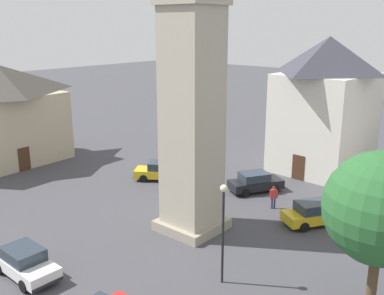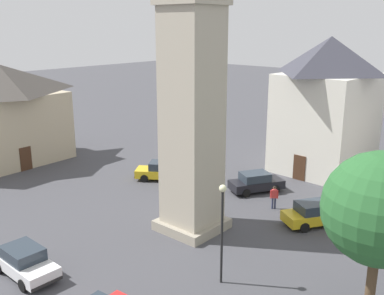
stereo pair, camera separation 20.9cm
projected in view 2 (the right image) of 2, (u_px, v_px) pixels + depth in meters
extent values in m
plane|color=#424247|center=(192.00, 228.00, 28.21)|extent=(200.00, 200.00, 0.00)
cube|color=gray|center=(192.00, 224.00, 28.13)|extent=(3.61, 3.61, 0.60)
cube|color=#ADA38E|center=(192.00, 119.00, 26.34)|extent=(2.89, 2.89, 12.86)
cube|color=gold|center=(315.00, 216.00, 28.61)|extent=(3.62, 4.38, 0.64)
cube|color=#28333D|center=(314.00, 207.00, 28.40)|extent=(2.44, 2.61, 0.64)
cylinder|color=black|center=(325.00, 213.00, 29.76)|extent=(0.53, 0.66, 0.64)
cylinder|color=black|center=(339.00, 223.00, 28.28)|extent=(0.53, 0.66, 0.64)
cylinder|color=black|center=(292.00, 217.00, 29.08)|extent=(0.53, 0.66, 0.64)
cylinder|color=black|center=(304.00, 227.00, 27.60)|extent=(0.53, 0.66, 0.64)
cube|color=black|center=(342.00, 215.00, 29.22)|extent=(1.48, 0.99, 0.16)
cube|color=gold|center=(161.00, 173.00, 36.97)|extent=(4.34, 3.74, 0.64)
cube|color=#28333D|center=(163.00, 166.00, 36.79)|extent=(2.61, 2.48, 0.64)
cylinder|color=black|center=(144.00, 178.00, 36.41)|extent=(0.65, 0.55, 0.64)
cylinder|color=black|center=(148.00, 172.00, 37.94)|extent=(0.65, 0.55, 0.64)
cylinder|color=black|center=(174.00, 180.00, 36.14)|extent=(0.65, 0.55, 0.64)
cylinder|color=black|center=(177.00, 173.00, 37.68)|extent=(0.65, 0.55, 0.64)
cube|color=black|center=(137.00, 174.00, 37.25)|extent=(1.05, 1.44, 0.16)
cube|color=white|center=(25.00, 265.00, 22.77)|extent=(4.12, 1.76, 0.64)
cube|color=#28333D|center=(23.00, 253.00, 22.70)|extent=(2.12, 1.59, 0.64)
cylinder|color=black|center=(53.00, 272.00, 22.62)|extent=(0.64, 0.23, 0.64)
cylinder|color=black|center=(23.00, 285.00, 21.47)|extent=(0.64, 0.23, 0.64)
cylinder|color=black|center=(28.00, 256.00, 24.21)|extent=(0.64, 0.23, 0.64)
cylinder|color=black|center=(0.00, 267.00, 23.07)|extent=(0.64, 0.23, 0.64)
cube|color=black|center=(47.00, 284.00, 21.52)|extent=(0.14, 1.67, 0.16)
cube|color=black|center=(256.00, 184.00, 34.30)|extent=(3.51, 4.40, 0.64)
cube|color=#28333D|center=(255.00, 177.00, 34.09)|extent=(2.40, 2.60, 0.64)
cylinder|color=black|center=(266.00, 182.00, 35.49)|extent=(0.51, 0.66, 0.64)
cylinder|color=black|center=(276.00, 189.00, 34.03)|extent=(0.51, 0.66, 0.64)
cylinder|color=black|center=(237.00, 186.00, 34.72)|extent=(0.51, 0.66, 0.64)
cylinder|color=black|center=(246.00, 193.00, 33.26)|extent=(0.51, 0.66, 0.64)
cube|color=black|center=(279.00, 184.00, 34.99)|extent=(1.51, 0.93, 0.16)
cylinder|color=#2D3351|center=(272.00, 203.00, 31.13)|extent=(0.13, 0.13, 0.82)
cylinder|color=#2D3351|center=(275.00, 203.00, 31.12)|extent=(0.13, 0.13, 0.82)
cube|color=#D13838|center=(274.00, 194.00, 30.94)|extent=(0.42, 0.40, 0.60)
cylinder|color=#D13838|center=(271.00, 194.00, 30.96)|extent=(0.09, 0.09, 0.60)
cylinder|color=#D13838|center=(278.00, 194.00, 30.94)|extent=(0.09, 0.09, 0.60)
sphere|color=#9E7051|center=(275.00, 188.00, 30.82)|extent=(0.22, 0.22, 0.22)
sphere|color=black|center=(275.00, 187.00, 30.80)|extent=(0.20, 0.20, 0.20)
cylinder|color=brown|center=(371.00, 281.00, 19.38)|extent=(0.44, 0.44, 3.37)
sphere|color=#28602D|center=(380.00, 209.00, 18.48)|extent=(4.85, 4.85, 4.85)
cube|color=tan|center=(5.00, 130.00, 40.56)|extent=(6.61, 10.96, 6.35)
cube|color=#422819|center=(26.00, 159.00, 39.26)|extent=(0.13, 1.10, 2.10)
cube|color=silver|center=(325.00, 123.00, 38.59)|extent=(7.14, 7.97, 8.47)
pyramid|color=#383842|center=(331.00, 55.00, 37.06)|extent=(7.49, 8.37, 3.05)
cube|color=#422819|center=(299.00, 168.00, 36.76)|extent=(1.10, 0.13, 2.10)
cylinder|color=black|center=(222.00, 238.00, 21.67)|extent=(0.12, 0.12, 4.81)
sphere|color=beige|center=(223.00, 188.00, 20.99)|extent=(0.36, 0.36, 0.36)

